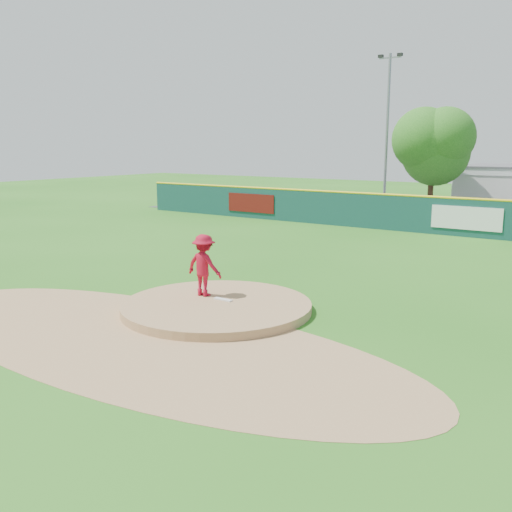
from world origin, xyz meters
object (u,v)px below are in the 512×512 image
Objects in this scene: playground_slide at (239,197)px; light_pole_left at (387,126)px; van at (472,215)px; pitcher at (204,265)px; deciduous_tree at (433,148)px.

playground_slide is 0.25× the size of light_pole_left.
playground_slide is (-17.41, 0.29, 0.14)m from van.
van is 0.40× the size of light_pole_left.
light_pole_left is at bearing 46.16° from van.
van is at bearing -30.99° from light_pole_left.
deciduous_tree reaches higher than pitcher.
pitcher is 27.19m from playground_slide.
playground_slide is 12.10m from light_pole_left.
deciduous_tree is 0.67× the size of light_pole_left.
pitcher is at bearing -78.93° from light_pole_left.
deciduous_tree is at bearing -26.57° from light_pole_left.
van is (2.12, 22.19, -0.56)m from pitcher.
playground_slide reaches higher than van.
deciduous_tree is at bearing 41.33° from van.
van is 10.12m from light_pole_left.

